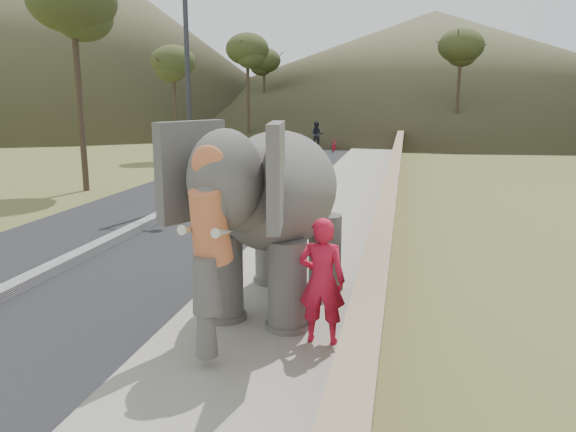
{
  "coord_description": "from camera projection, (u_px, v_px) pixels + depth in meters",
  "views": [
    {
      "loc": [
        2.02,
        -6.31,
        3.62
      ],
      "look_at": [
        0.2,
        2.4,
        1.7
      ],
      "focal_mm": 35.0,
      "sensor_mm": 36.0,
      "label": 1
    }
  ],
  "objects": [
    {
      "name": "walkway",
      "position": [
        333.0,
        216.0,
        16.76
      ],
      "size": [
        3.0,
        120.0,
        0.15
      ],
      "primitive_type": "cube",
      "color": "#9E9687",
      "rests_on": "ground"
    },
    {
      "name": "road",
      "position": [
        177.0,
        211.0,
        17.77
      ],
      "size": [
        7.0,
        120.0,
        0.03
      ],
      "primitive_type": "cube",
      "color": "black",
      "rests_on": "ground"
    },
    {
      "name": "signboard",
      "position": [
        195.0,
        159.0,
        17.73
      ],
      "size": [
        0.6,
        0.08,
        2.4
      ],
      "color": "#2D2D33",
      "rests_on": "ground"
    },
    {
      "name": "parapet",
      "position": [
        390.0,
        203.0,
        16.33
      ],
      "size": [
        0.3,
        120.0,
        1.1
      ],
      "primitive_type": "cube",
      "color": "tan",
      "rests_on": "ground"
    },
    {
      "name": "motorcyclist",
      "position": [
        325.0,
        140.0,
        36.62
      ],
      "size": [
        1.9,
        1.69,
        1.95
      ],
      "color": "maroon",
      "rests_on": "ground"
    },
    {
      "name": "elephant_and_man",
      "position": [
        279.0,
        215.0,
        9.26
      ],
      "size": [
        2.76,
        4.52,
        3.07
      ],
      "color": "#67635D",
      "rests_on": "ground"
    },
    {
      "name": "ground",
      "position": [
        235.0,
        383.0,
        7.2
      ],
      "size": [
        160.0,
        160.0,
        0.0
      ],
      "primitive_type": "plane",
      "color": "olive",
      "rests_on": "ground"
    },
    {
      "name": "median",
      "position": [
        177.0,
        208.0,
        17.75
      ],
      "size": [
        0.35,
        120.0,
        0.22
      ],
      "primitive_type": "cube",
      "color": "black",
      "rests_on": "ground"
    },
    {
      "name": "hill_left",
      "position": [
        59.0,
        30.0,
        65.11
      ],
      "size": [
        60.0,
        60.0,
        22.0
      ],
      "primitive_type": "cone",
      "color": "brown",
      "rests_on": "ground"
    },
    {
      "name": "lamppost",
      "position": [
        196.0,
        55.0,
        17.98
      ],
      "size": [
        1.76,
        0.36,
        8.0
      ],
      "color": "#2A2A2E",
      "rests_on": "ground"
    },
    {
      "name": "trees",
      "position": [
        423.0,
        91.0,
        33.26
      ],
      "size": [
        48.29,
        44.3,
        8.46
      ],
      "color": "#473828",
      "rests_on": "ground"
    },
    {
      "name": "hill_far",
      "position": [
        433.0,
        68.0,
        71.7
      ],
      "size": [
        80.0,
        80.0,
        14.0
      ],
      "primitive_type": "cone",
      "color": "brown",
      "rests_on": "ground"
    }
  ]
}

